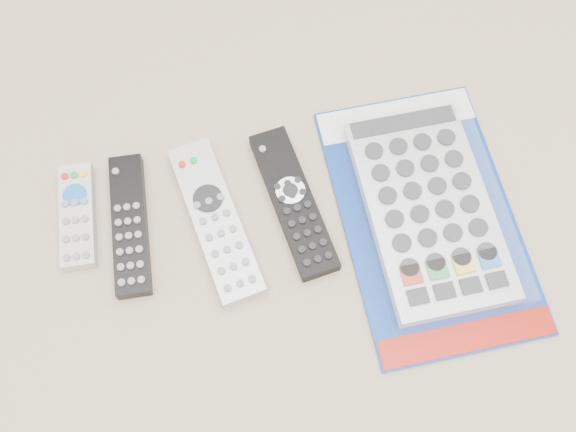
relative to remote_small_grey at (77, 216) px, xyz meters
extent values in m
plane|color=tan|center=(0.22, -0.07, -0.01)|extent=(5.00, 5.00, 0.00)
cube|color=#B4B4B6|center=(0.00, 0.00, 0.00)|extent=(0.05, 0.14, 0.02)
cylinder|color=blue|center=(0.00, 0.02, 0.01)|extent=(0.03, 0.03, 0.00)
cube|color=black|center=(0.06, -0.02, 0.00)|extent=(0.05, 0.18, 0.02)
cube|color=#B7B7BB|center=(0.16, -0.04, 0.00)|extent=(0.09, 0.22, 0.02)
cylinder|color=black|center=(0.16, -0.01, 0.01)|extent=(0.04, 0.04, 0.00)
cube|color=black|center=(0.26, -0.03, 0.00)|extent=(0.08, 0.20, 0.02)
cylinder|color=silver|center=(0.26, -0.02, 0.01)|extent=(0.04, 0.04, 0.00)
cube|color=navy|center=(0.42, -0.08, -0.01)|extent=(0.21, 0.34, 0.01)
cube|color=white|center=(0.42, 0.06, 0.00)|extent=(0.20, 0.05, 0.00)
cube|color=#9F150B|center=(0.42, -0.23, 0.00)|extent=(0.20, 0.04, 0.00)
cube|color=#B7B7BB|center=(0.42, -0.08, 0.01)|extent=(0.15, 0.27, 0.02)
cube|color=white|center=(0.42, -0.08, 0.02)|extent=(0.16, 0.28, 0.04)
camera|label=1|loc=(0.19, -0.35, 0.72)|focal=40.00mm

